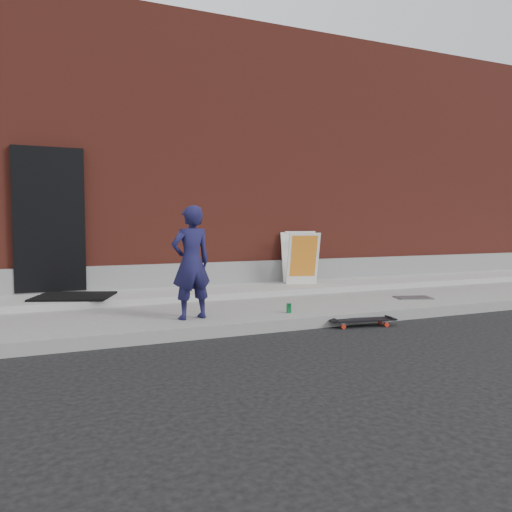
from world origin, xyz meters
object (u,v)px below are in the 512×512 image
pizza_sign (300,257)px  soda_can (289,308)px  child (191,262)px  skateboard (362,320)px

pizza_sign → soda_can: bearing=-121.8°
child → pizza_sign: (2.63, 2.02, -0.13)m
child → pizza_sign: size_ratio=1.49×
pizza_sign → soda_can: pizza_sign is taller
soda_can → child: bearing=175.1°
skateboard → soda_can: size_ratio=6.92×
child → soda_can: (1.31, -0.11, -0.64)m
pizza_sign → child: bearing=-142.5°
skateboard → soda_can: bearing=146.7°
child → pizza_sign: child is taller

